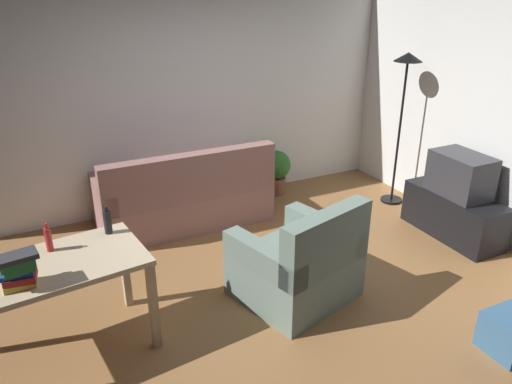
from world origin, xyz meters
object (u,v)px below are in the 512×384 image
at_px(torchiere_lamp, 405,88).
at_px(tv, 461,175).
at_px(desk, 58,276).
at_px(armchair, 299,265).
at_px(potted_plant, 276,169).
at_px(book_stack, 18,270).
at_px(couch, 185,199).
at_px(bottle_dark, 108,222).
at_px(bottle_red, 48,239).
at_px(tv_stand, 454,215).

bearing_deg(torchiere_lamp, tv, -89.79).
bearing_deg(desk, armchair, -12.16).
height_order(potted_plant, book_stack, book_stack).
xyz_separation_m(couch, bottle_dark, (-1.03, -1.32, 0.55)).
height_order(tv, bottle_red, bottle_red).
bearing_deg(couch, armchair, 103.84).
bearing_deg(tv, desk, 91.44).
xyz_separation_m(potted_plant, armchair, (-0.88, -2.08, -0.01)).
bearing_deg(armchair, bottle_red, -26.49).
relative_size(desk, book_stack, 4.95).
height_order(tv, desk, tv).
distance_m(torchiere_lamp, book_stack, 4.40).
bearing_deg(tv, bottle_dark, 87.07).
height_order(desk, book_stack, book_stack).
xyz_separation_m(armchair, book_stack, (-2.11, -0.05, 0.56)).
relative_size(couch, bottle_dark, 8.27).
bearing_deg(couch, desk, 48.02).
distance_m(tv_stand, book_stack, 4.24).
relative_size(couch, book_stack, 7.27).
relative_size(tv_stand, potted_plant, 1.93).
distance_m(couch, book_stack, 2.53).
distance_m(armchair, book_stack, 2.18).
relative_size(torchiere_lamp, desk, 1.42).
height_order(tv_stand, bottle_dark, bottle_dark).
relative_size(couch, bottle_red, 8.51).
bearing_deg(tv_stand, potted_plant, 33.10).
height_order(tv_stand, book_stack, book_stack).
height_order(couch, bottle_dark, bottle_dark).
distance_m(tv_stand, bottle_red, 4.01).
distance_m(armchair, bottle_red, 2.00).
xyz_separation_m(tv_stand, potted_plant, (-1.19, 1.82, 0.09)).
bearing_deg(bottle_red, tv_stand, -1.33).
relative_size(couch, tv, 3.13).
bearing_deg(bottle_red, desk, -85.24).
height_order(bottle_red, book_stack, book_stack).
bearing_deg(couch, potted_plant, -166.66).
bearing_deg(book_stack, potted_plant, 35.45).
distance_m(tv_stand, bottle_dark, 3.59).
distance_m(torchiere_lamp, desk, 4.16).
relative_size(potted_plant, bottle_red, 2.58).
xyz_separation_m(desk, armchair, (1.88, -0.16, -0.33)).
xyz_separation_m(desk, potted_plant, (2.76, 1.92, -0.32)).
distance_m(potted_plant, book_stack, 3.71).
xyz_separation_m(potted_plant, bottle_red, (-2.78, -1.73, 0.52)).
xyz_separation_m(couch, tv, (2.51, -1.51, 0.39)).
bearing_deg(desk, torchiere_lamp, 8.07).
bearing_deg(tv_stand, bottle_dark, 87.06).
relative_size(tv, bottle_red, 2.72).
height_order(armchair, bottle_dark, bottle_dark).
height_order(desk, armchair, armchair).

